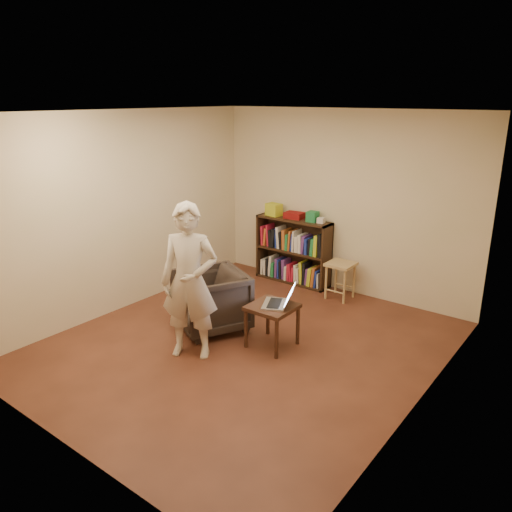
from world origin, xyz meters
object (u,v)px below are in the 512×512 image
Objects in this scene: bookshelf at (293,254)px; stool at (341,270)px; armchair at (211,301)px; laptop at (281,301)px; side_table at (272,312)px; person at (190,282)px.

bookshelf reaches higher than stool.
stool is 2.00m from armchair.
laptop is at bearing -85.42° from stool.
armchair is 1.62× the size of side_table.
laptop reaches higher than armchair.
laptop is at bearing 38.63° from side_table.
side_table is (0.86, 0.09, 0.05)m from armchair.
bookshelf is 2.12m from laptop.
person reaches higher than bookshelf.
stool reaches higher than side_table.
laptop is 1.05m from person.
stool is (0.90, -0.17, -0.01)m from bookshelf.
side_table is at bearing -76.97° from laptop.
person is (-0.53, -2.43, 0.43)m from stool.
laptop is at bearing 19.55° from person.
stool is 1.74m from side_table.
laptop is (0.07, 0.06, 0.14)m from side_table.
bookshelf is 0.70× the size of person.
person reaches higher than stool.
bookshelf is at bearing -176.32° from laptop.
side_table is 0.29× the size of person.
stool is at bearing 92.03° from side_table.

